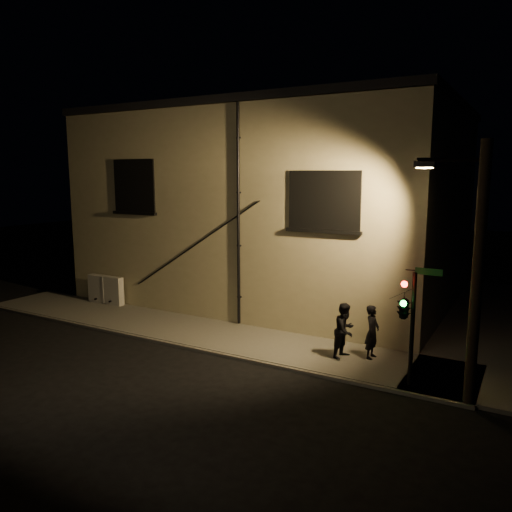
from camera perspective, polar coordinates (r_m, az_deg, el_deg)
The scene contains 8 objects.
ground at distance 16.36m, azimuth -1.91°, elevation -11.70°, with size 90.00×90.00×0.00m, color black.
sidewalk at distance 19.56m, azimuth 7.99°, elevation -8.06°, with size 21.00×16.00×0.12m.
building at distance 24.65m, azimuth 3.01°, elevation 5.88°, with size 16.20×12.23×8.80m.
utility_cabinet at distance 23.49m, azimuth -16.79°, elevation -3.69°, with size 1.91×0.32×1.26m, color #B8B7AF.
pedestrian_a at distance 16.27m, azimuth 13.14°, elevation -8.44°, with size 0.62×0.41×1.71m, color black.
pedestrian_b at distance 16.16m, azimuth 10.13°, elevation -8.36°, with size 0.86×0.67×1.76m, color black.
traffic_signal at distance 14.10m, azimuth 16.64°, elevation -5.57°, with size 1.29×1.95×3.30m.
streetlamp_pole at distance 13.46m, azimuth 23.58°, elevation -1.18°, with size 2.01×1.38×6.70m.
Camera 1 is at (7.99, -13.02, 5.85)m, focal length 35.00 mm.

